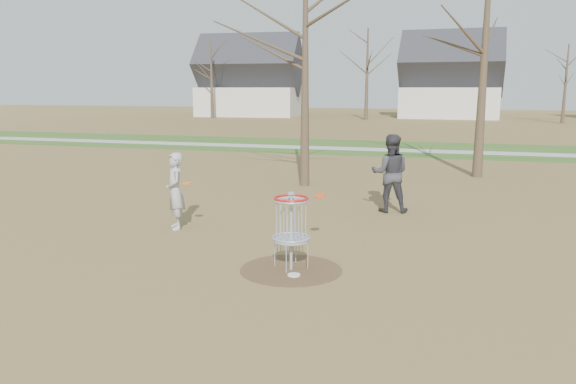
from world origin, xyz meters
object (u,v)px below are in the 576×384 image
object	(u,v)px
player_standing	(175,191)
player_throwing	(390,173)
disc_grounded	(294,275)
disc_golf_basket	(291,219)

from	to	relation	value
player_standing	player_throwing	xyz separation A→B (m)	(4.43, 3.19, 0.13)
player_throwing	player_standing	bearing A→B (deg)	28.90
player_throwing	disc_grounded	distance (m)	5.75
player_throwing	disc_grounded	bearing A→B (deg)	73.28
player_standing	player_throwing	distance (m)	5.46
player_standing	disc_golf_basket	world-z (taller)	player_standing
disc_grounded	player_standing	bearing A→B (deg)	145.24
player_standing	disc_golf_basket	bearing A→B (deg)	21.59
disc_grounded	disc_golf_basket	distance (m)	0.95
player_throwing	disc_golf_basket	world-z (taller)	player_throwing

